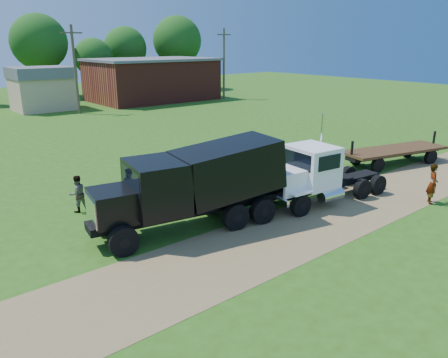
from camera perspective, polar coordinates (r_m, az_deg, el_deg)
ground at (r=17.50m, az=7.24°, el=-7.45°), size 140.00×140.00×0.00m
dirt_track at (r=17.50m, az=7.24°, el=-7.43°), size 120.00×4.20×0.01m
white_semi_tractor at (r=20.82m, az=11.50°, el=0.58°), size 6.95×2.92×4.12m
black_dump_truck at (r=17.63m, az=-3.70°, el=-0.43°), size 8.26×3.76×3.50m
orange_pickup at (r=24.61m, az=-1.61°, el=1.95°), size 5.92×4.42×1.50m
flatbed_trailer at (r=29.19m, az=21.33°, el=3.29°), size 7.32×3.74×1.80m
spectator_a at (r=22.73m, az=25.59°, el=-0.57°), size 0.84×0.80×1.93m
spectator_b at (r=20.59m, az=-18.60°, el=-1.84°), size 0.85×0.68×1.69m
brick_building at (r=58.99m, az=-9.38°, el=12.73°), size 15.40×10.40×5.30m
tan_shed at (r=53.35m, az=-22.65°, el=10.91°), size 6.20×5.40×4.70m
utility_poles at (r=49.12m, az=-18.88°, el=13.54°), size 42.20×0.28×9.00m
tree_row at (r=64.50m, az=-23.59°, el=15.68°), size 57.75×13.45×11.33m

